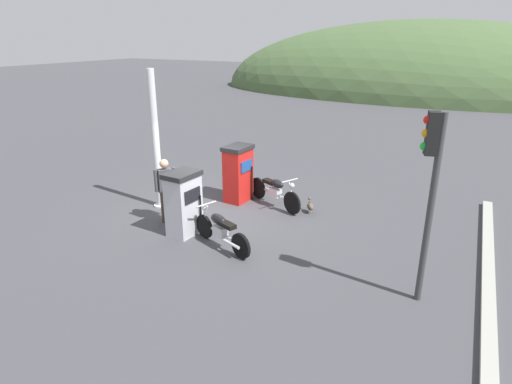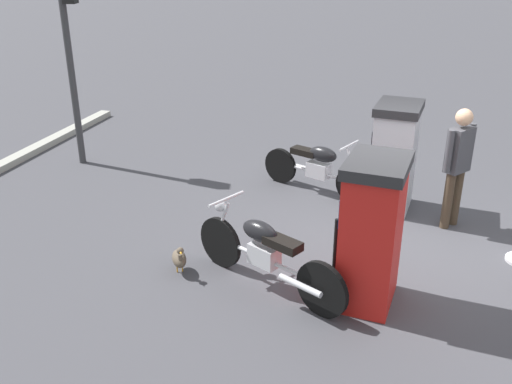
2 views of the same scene
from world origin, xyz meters
name	(u,v)px [view 1 (image 1 of 2)]	position (x,y,z in m)	size (l,w,h in m)	color
ground_plane	(209,214)	(0.00, 0.00, 0.00)	(120.00, 120.00, 0.00)	#424247
fuel_pump_near	(184,203)	(0.20, -1.30, 0.82)	(0.71, 0.90, 1.61)	silver
fuel_pump_far	(238,173)	(0.20, 1.30, 0.85)	(0.71, 0.91, 1.68)	red
motorcycle_near_pump	(221,230)	(1.37, -1.48, 0.44)	(1.88, 0.87, 0.93)	black
motorcycle_far_pump	(275,191)	(1.35, 1.43, 0.47)	(2.01, 1.02, 0.96)	black
attendant_person	(166,186)	(-0.67, -0.91, 0.99)	(0.40, 0.52, 1.71)	#473828
wandering_duck	(310,206)	(2.43, 1.43, 0.20)	(0.33, 0.38, 0.41)	brown
roadside_traffic_light	(430,177)	(5.70, -1.54, 2.41)	(0.40, 0.29, 3.52)	#38383A
canopy_support_pole	(156,143)	(-1.57, -0.14, 1.85)	(0.40, 0.40, 3.85)	silver
road_edge_kerb	(488,274)	(6.92, 0.00, 0.06)	(0.55, 8.83, 0.12)	#9E9E93
distant_hill_main	(417,92)	(0.52, 30.60, 0.00)	(35.52, 17.90, 11.69)	#476038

